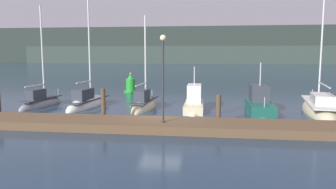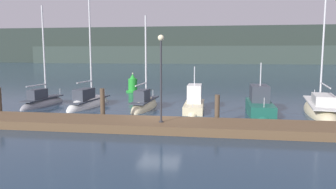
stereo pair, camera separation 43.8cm
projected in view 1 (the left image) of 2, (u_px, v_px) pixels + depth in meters
ground_plane at (160, 122)px, 19.53m from camera, size 400.00×400.00×0.00m
dock at (155, 125)px, 17.67m from camera, size 29.50×2.80×0.45m
mooring_pile_1 at (103, 105)px, 19.65m from camera, size 0.28×0.28×1.97m
mooring_pile_2 at (218, 110)px, 18.76m from camera, size 0.28×0.28×1.72m
sailboat_berth_1 at (41, 104)px, 25.42m from camera, size 1.65×5.32×8.35m
sailboat_berth_2 at (88, 105)px, 25.16m from camera, size 2.11×6.12×9.33m
sailboat_berth_3 at (144, 107)px, 24.17m from camera, size 1.60×5.37×7.62m
motorboat_berth_4 at (194, 106)px, 23.42m from camera, size 1.53×4.65×3.71m
motorboat_berth_5 at (259, 108)px, 22.27m from camera, size 1.75×5.24×4.02m
sailboat_berth_6 at (319, 110)px, 22.87m from camera, size 3.32×8.51×10.54m
channel_buoy at (131, 85)px, 34.27m from camera, size 1.41×1.41×2.03m
dock_lamppost at (163, 65)px, 16.90m from camera, size 0.32×0.32×4.56m
hillside_backdrop at (205, 47)px, 136.20m from camera, size 240.00×23.00×14.73m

